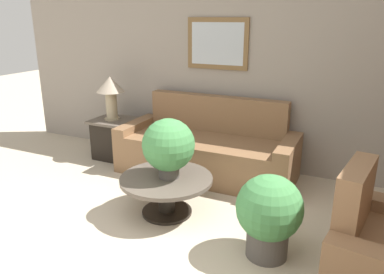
{
  "coord_description": "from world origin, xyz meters",
  "views": [
    {
      "loc": [
        1.53,
        -1.56,
        1.96
      ],
      "look_at": [
        -0.19,
        2.13,
        0.64
      ],
      "focal_mm": 35.0,
      "sensor_mm": 36.0,
      "label": 1
    }
  ],
  "objects_px": {
    "table_lamp": "(110,90)",
    "potted_plant_floor": "(269,213)",
    "coffee_table": "(166,187)",
    "couch_main": "(207,150)",
    "potted_plant_on_table": "(169,146)",
    "side_table": "(114,138)"
  },
  "relations": [
    {
      "from": "couch_main",
      "to": "coffee_table",
      "type": "distance_m",
      "value": 1.14
    },
    {
      "from": "potted_plant_on_table",
      "to": "side_table",
      "type": "bearing_deg",
      "value": 143.78
    },
    {
      "from": "potted_plant_floor",
      "to": "potted_plant_on_table",
      "type": "bearing_deg",
      "value": 164.85
    },
    {
      "from": "potted_plant_on_table",
      "to": "table_lamp",
      "type": "bearing_deg",
      "value": 143.78
    },
    {
      "from": "couch_main",
      "to": "potted_plant_on_table",
      "type": "xyz_separation_m",
      "value": [
        0.05,
        -1.13,
        0.42
      ]
    },
    {
      "from": "side_table",
      "to": "table_lamp",
      "type": "relative_size",
      "value": 0.94
    },
    {
      "from": "coffee_table",
      "to": "potted_plant_floor",
      "type": "xyz_separation_m",
      "value": [
        1.12,
        -0.28,
        0.11
      ]
    },
    {
      "from": "table_lamp",
      "to": "potted_plant_floor",
      "type": "relative_size",
      "value": 0.83
    },
    {
      "from": "couch_main",
      "to": "table_lamp",
      "type": "bearing_deg",
      "value": -179.04
    },
    {
      "from": "coffee_table",
      "to": "potted_plant_on_table",
      "type": "relative_size",
      "value": 1.55
    },
    {
      "from": "potted_plant_on_table",
      "to": "potted_plant_floor",
      "type": "height_order",
      "value": "potted_plant_on_table"
    },
    {
      "from": "side_table",
      "to": "table_lamp",
      "type": "height_order",
      "value": "table_lamp"
    },
    {
      "from": "couch_main",
      "to": "side_table",
      "type": "relative_size",
      "value": 3.96
    },
    {
      "from": "potted_plant_floor",
      "to": "side_table",
      "type": "bearing_deg",
      "value": 151.74
    },
    {
      "from": "coffee_table",
      "to": "potted_plant_floor",
      "type": "bearing_deg",
      "value": -13.98
    },
    {
      "from": "couch_main",
      "to": "coffee_table",
      "type": "relative_size",
      "value": 2.38
    },
    {
      "from": "table_lamp",
      "to": "potted_plant_floor",
      "type": "distance_m",
      "value": 3.01
    },
    {
      "from": "potted_plant_on_table",
      "to": "potted_plant_floor",
      "type": "bearing_deg",
      "value": -15.15
    },
    {
      "from": "side_table",
      "to": "coffee_table",
      "type": "bearing_deg",
      "value": -37.1
    },
    {
      "from": "coffee_table",
      "to": "side_table",
      "type": "height_order",
      "value": "side_table"
    },
    {
      "from": "couch_main",
      "to": "table_lamp",
      "type": "height_order",
      "value": "table_lamp"
    },
    {
      "from": "couch_main",
      "to": "potted_plant_floor",
      "type": "relative_size",
      "value": 3.06
    }
  ]
}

